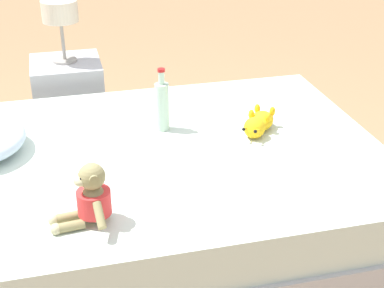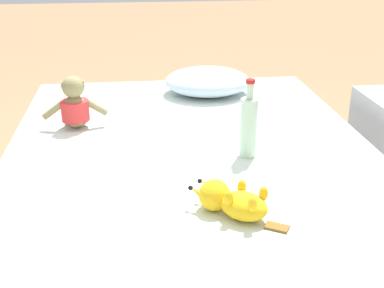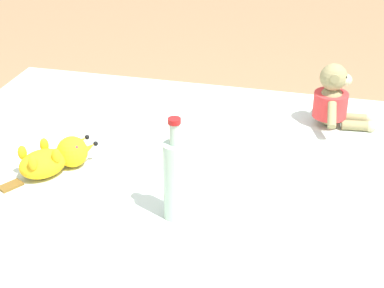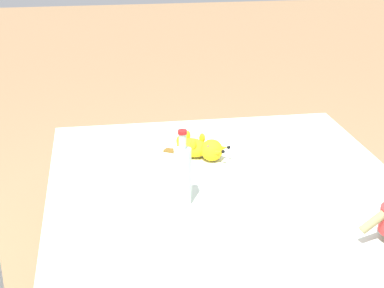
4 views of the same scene
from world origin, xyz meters
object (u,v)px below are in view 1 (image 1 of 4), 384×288
at_px(plush_yellow_creature, 258,123).
at_px(nightstand, 70,104).
at_px(glass_bottle, 162,105).
at_px(plush_monkey, 91,199).
at_px(bedside_lamp, 60,14).
at_px(bed, 156,195).

xyz_separation_m(plush_yellow_creature, nightstand, (1.02, 0.84, -0.24)).
xyz_separation_m(plush_yellow_creature, glass_bottle, (0.15, 0.43, 0.08)).
distance_m(plush_monkey, glass_bottle, 0.79).
distance_m(plush_yellow_creature, bedside_lamp, 1.35).
height_order(plush_yellow_creature, bedside_lamp, bedside_lamp).
bearing_deg(nightstand, plush_yellow_creature, -140.54).
height_order(plush_yellow_creature, glass_bottle, glass_bottle).
bearing_deg(bedside_lamp, glass_bottle, -155.01).
height_order(bed, plush_yellow_creature, plush_yellow_creature).
xyz_separation_m(plush_monkey, plush_yellow_creature, (0.54, -0.83, -0.05)).
xyz_separation_m(glass_bottle, nightstand, (0.87, 0.41, -0.32)).
xyz_separation_m(bed, plush_yellow_creature, (0.06, -0.51, 0.28)).
bearing_deg(nightstand, bed, -163.19).
distance_m(glass_bottle, bedside_lamp, 0.99).
height_order(bed, glass_bottle, glass_bottle).
height_order(bed, bedside_lamp, bedside_lamp).
bearing_deg(bedside_lamp, plush_yellow_creature, -140.54).
relative_size(glass_bottle, bedside_lamp, 0.85).
xyz_separation_m(plush_monkey, bedside_lamp, (1.56, 0.01, 0.26)).
distance_m(bed, bedside_lamp, 1.27).
distance_m(plush_monkey, plush_yellow_creature, 0.99).
bearing_deg(plush_yellow_creature, bed, 96.99).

